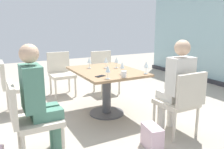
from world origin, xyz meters
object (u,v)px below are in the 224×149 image
wine_glass_5 (116,60)px  dining_table_main (107,81)px  handbag_1 (152,137)px  chair_front_right (29,116)px  person_front_right (38,96)px  chair_side_end (61,71)px  wine_glass_4 (122,65)px  chair_far_right (182,100)px  wine_glass_0 (108,69)px  wine_glass_1 (89,60)px  cell_phone_on_table (100,76)px  person_far_right (177,82)px  chair_far_left (104,69)px  chair_front_left (14,84)px  coffee_cup (124,74)px  wine_glass_2 (106,60)px  wine_glass_3 (146,65)px

wine_glass_5 → dining_table_main: bearing=-67.0°
handbag_1 → wine_glass_5: bearing=179.4°
chair_front_right → person_front_right: bearing=90.0°
chair_side_end → wine_glass_4: 1.85m
chair_far_right → wine_glass_0: (-0.61, -0.76, 0.37)m
dining_table_main → wine_glass_4: bearing=10.3°
wine_glass_1 → cell_phone_on_table: 0.66m
wine_glass_0 → handbag_1: bearing=18.0°
person_far_right → wine_glass_5: person_far_right is taller
chair_far_right → chair_far_left: size_ratio=1.00×
chair_front_right → handbag_1: size_ratio=2.90×
chair_front_left → chair_far_left: (-0.37, 1.83, 0.00)m
chair_side_end → person_far_right: bearing=19.7°
chair_front_left → wine_glass_5: bearing=67.1°
chair_side_end → chair_front_right: bearing=-24.1°
chair_front_left → wine_glass_4: 1.81m
wine_glass_5 → handbag_1: bearing=-10.9°
dining_table_main → wine_glass_4: (0.37, 0.07, 0.31)m
chair_far_right → chair_front_left: (-1.88, -1.83, 0.00)m
dining_table_main → wine_glass_0: 0.65m
wine_glass_0 → coffee_cup: bearing=81.5°
chair_far_left → person_front_right: size_ratio=0.69×
coffee_cup → cell_phone_on_table: (-0.21, -0.26, -0.04)m
handbag_1 → wine_glass_4: bearing=-175.3°
chair_front_right → chair_side_end: (-2.15, 0.96, 0.00)m
chair_far_left → cell_phone_on_table: 1.69m
chair_far_right → wine_glass_2: (-1.30, -0.44, 0.37)m
chair_front_left → wine_glass_0: (1.27, 1.07, 0.37)m
wine_glass_5 → wine_glass_0: bearing=-37.8°
chair_front_left → person_far_right: person_far_right is taller
chair_far_left → person_far_right: (2.14, -0.00, 0.20)m
coffee_cup → chair_front_left: bearing=-135.2°
wine_glass_0 → wine_glass_1: same height
chair_far_right → wine_glass_3: 0.74m
person_front_right → wine_glass_2: bearing=125.9°
chair_front_right → chair_front_left: (-1.51, 0.00, 0.00)m
chair_far_left → wine_glass_0: (1.64, -0.76, 0.37)m
person_front_right → wine_glass_3: bearing=99.1°
wine_glass_1 → cell_phone_on_table: (0.64, -0.10, -0.13)m
chair_side_end → person_far_right: size_ratio=0.69×
chair_front_left → cell_phone_on_table: 1.53m
dining_table_main → wine_glass_2: wine_glass_2 is taller
chair_front_right → person_far_right: 1.86m
wine_glass_2 → wine_glass_4: 0.54m
chair_far_left → coffee_cup: 1.78m
person_front_right → wine_glass_2: size_ratio=6.81×
person_front_right → wine_glass_4: size_ratio=6.81×
wine_glass_2 → cell_phone_on_table: bearing=-34.3°
wine_glass_1 → handbag_1: (1.50, 0.15, -0.72)m
chair_front_right → wine_glass_1: size_ratio=4.70×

